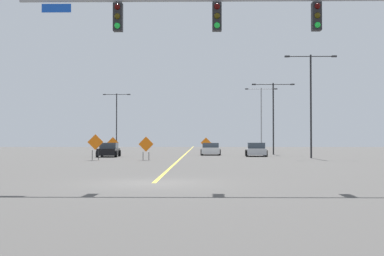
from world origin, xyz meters
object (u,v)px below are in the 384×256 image
object	(u,v)px
traffic_signal_assembly	(272,31)
construction_sign_left_lane	(206,143)
street_lamp_near_right	(311,97)
car_black_far	(109,150)
construction_sign_right_lane	(113,144)
construction_sign_median_near	(95,144)
construction_sign_median_far	(146,145)
street_lamp_near_left	(117,117)
street_lamp_far_left	(261,114)
car_white_near	(211,149)
car_silver_mid	(256,150)
construction_sign_left_shoulder	(206,144)
street_lamp_far_right	(273,111)

from	to	relation	value
traffic_signal_assembly	construction_sign_left_lane	distance (m)	49.76
construction_sign_left_lane	street_lamp_near_right	bearing A→B (deg)	-67.73
traffic_signal_assembly	car_black_far	world-z (taller)	traffic_signal_assembly
construction_sign_right_lane	construction_sign_median_near	world-z (taller)	construction_sign_median_near
traffic_signal_assembly	construction_sign_median_far	bearing A→B (deg)	107.56
street_lamp_near_left	street_lamp_far_left	distance (m)	22.20
street_lamp_near_left	construction_sign_median_far	distance (m)	37.48
car_white_near	car_silver_mid	size ratio (longest dim) A/B	1.13
street_lamp_far_left	car_black_far	bearing A→B (deg)	-128.24
street_lamp_near_right	construction_sign_median_far	world-z (taller)	street_lamp_near_right
construction_sign_left_shoulder	construction_sign_right_lane	size ratio (longest dim) A/B	0.99
street_lamp_near_left	construction_sign_right_lane	world-z (taller)	street_lamp_near_left
street_lamp_far_left	construction_sign_left_lane	bearing A→B (deg)	-159.68
traffic_signal_assembly	street_lamp_far_left	size ratio (longest dim) A/B	1.66
construction_sign_left_shoulder	construction_sign_median_near	world-z (taller)	construction_sign_median_near
car_black_far	construction_sign_median_near	bearing A→B (deg)	-87.01
traffic_signal_assembly	car_silver_mid	world-z (taller)	traffic_signal_assembly
street_lamp_far_right	street_lamp_far_left	xyz separation A→B (m)	(0.34, 14.03, 0.46)
car_white_near	street_lamp_far_right	bearing A→B (deg)	13.20
street_lamp_far_left	car_white_near	world-z (taller)	street_lamp_far_left
street_lamp_far_right	street_lamp_far_left	bearing A→B (deg)	88.60
construction_sign_right_lane	car_silver_mid	xyz separation A→B (m)	(15.02, -3.93, -0.61)
construction_sign_median_near	car_white_near	world-z (taller)	construction_sign_median_near
construction_sign_median_far	street_lamp_far_right	bearing A→B (deg)	51.93
street_lamp_near_right	construction_sign_right_lane	distance (m)	21.83
street_lamp_far_left	construction_sign_left_lane	world-z (taller)	street_lamp_far_left
construction_sign_median_far	car_silver_mid	xyz separation A→B (m)	(9.97, 9.85, -0.56)
construction_sign_left_lane	construction_sign_median_far	size ratio (longest dim) A/B	1.03
street_lamp_far_right	street_lamp_far_left	distance (m)	14.04
street_lamp_far_right	street_lamp_near_right	distance (m)	11.51
street_lamp_near_right	construction_sign_left_lane	bearing A→B (deg)	112.27
street_lamp_far_left	car_white_near	bearing A→B (deg)	-115.30
construction_sign_left_shoulder	construction_sign_median_near	bearing A→B (deg)	-113.66
construction_sign_median_near	construction_sign_median_far	distance (m)	4.05
street_lamp_far_right	construction_sign_left_lane	bearing A→B (deg)	123.83
traffic_signal_assembly	street_lamp_far_left	bearing A→B (deg)	83.59
street_lamp_far_left	car_black_far	xyz separation A→B (m)	(-17.40, -22.08, -4.68)
construction_sign_median_near	street_lamp_near_left	bearing A→B (deg)	96.77
construction_sign_left_lane	car_silver_mid	size ratio (longest dim) A/B	0.48
construction_sign_median_far	car_white_near	size ratio (longest dim) A/B	0.41
street_lamp_near_right	construction_sign_median_near	distance (m)	19.54
street_lamp_far_right	car_black_far	world-z (taller)	street_lamp_far_right
street_lamp_near_left	car_silver_mid	distance (m)	32.53
traffic_signal_assembly	car_white_near	bearing A→B (deg)	92.38
construction_sign_right_lane	construction_sign_median_far	xyz separation A→B (m)	(5.06, -13.78, -0.04)
construction_sign_median_near	car_black_far	world-z (taller)	construction_sign_median_near
car_black_far	construction_sign_right_lane	bearing A→B (deg)	95.92
street_lamp_far_right	construction_sign_left_lane	world-z (taller)	street_lamp_far_right
construction_sign_median_far	car_black_far	bearing A→B (deg)	119.03
construction_sign_left_shoulder	construction_sign_median_far	distance (m)	20.96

